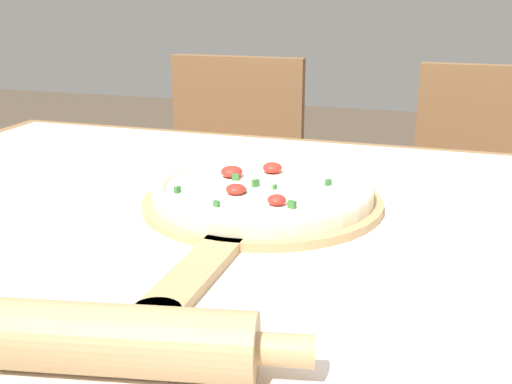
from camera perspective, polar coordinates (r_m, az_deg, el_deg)
dining_table at (r=0.90m, az=-1.72°, el=-8.61°), size 1.36×0.98×0.76m
towel_cloth at (r=0.86m, az=-1.79°, el=-2.28°), size 1.28×0.90×0.00m
pizza_peel at (r=0.87m, az=0.12°, el=-1.38°), size 0.33×0.53×0.01m
pizza at (r=0.89m, az=0.57°, el=0.26°), size 0.31×0.31×0.04m
rolling_pin at (r=0.56m, az=-19.77°, el=-11.82°), size 0.46×0.13×0.06m
chair_left at (r=1.80m, az=-2.47°, el=-0.19°), size 0.41×0.41×0.88m
chair_right at (r=1.71m, az=19.68°, el=-2.32°), size 0.40×0.40×0.88m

